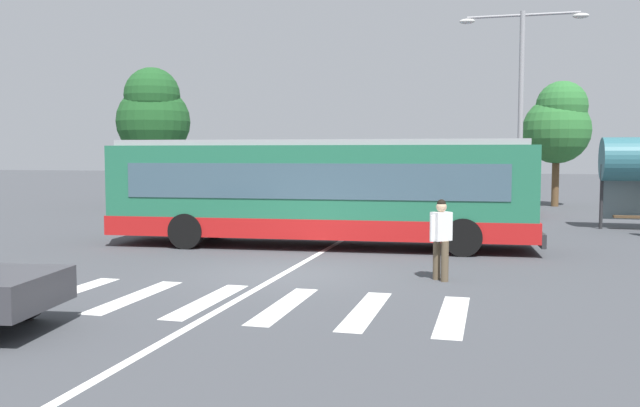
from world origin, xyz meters
name	(u,v)px	position (x,y,z in m)	size (l,w,h in m)	color
ground_plane	(286,273)	(0.00, 0.00, 0.00)	(160.00, 160.00, 0.00)	#424449
city_transit_bus	(319,191)	(-0.39, 4.40, 1.59)	(12.28, 3.44, 3.06)	black
pedestrian_crossing_street	(441,235)	(3.42, 0.00, 0.97)	(0.47, 0.47, 1.72)	brown
parked_car_silver	(276,194)	(-5.59, 16.01, 0.77)	(2.06, 4.59, 1.35)	black
parked_car_charcoal	(330,195)	(-2.96, 16.12, 0.77)	(2.04, 4.58, 1.35)	black
parked_car_teal	(386,196)	(-0.31, 16.08, 0.77)	(2.04, 4.58, 1.35)	black
parked_car_blue	(448,197)	(2.51, 15.74, 0.77)	(2.11, 4.61, 1.35)	black
parked_car_red	(509,197)	(5.10, 16.19, 0.77)	(2.11, 4.61, 1.35)	black
twin_arm_street_lamp	(521,91)	(5.41, 12.76, 5.05)	(4.73, 0.32, 8.07)	#939399
background_tree_left	(153,114)	(-12.36, 16.74, 4.68)	(3.72, 3.72, 7.01)	brown
background_tree_right	(558,123)	(7.55, 21.62, 4.20)	(3.37, 3.37, 6.31)	brown
crosswalk_painted_stripes	(245,303)	(0.22, -3.07, 0.00)	(7.73, 2.96, 0.01)	silver
lane_center_line	(309,259)	(-0.03, 2.00, 0.00)	(0.16, 24.00, 0.01)	silver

